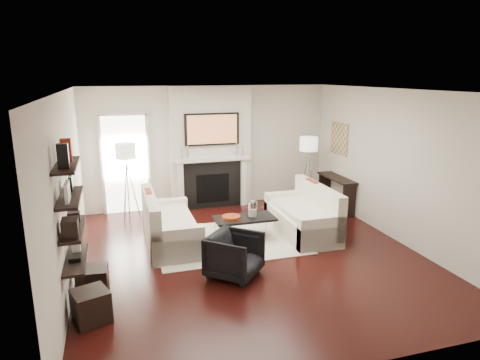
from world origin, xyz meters
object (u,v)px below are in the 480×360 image
object	(u,v)px
lamp_left_shade	(125,151)
lamp_right_shade	(309,144)
ottoman_near	(93,282)
loveseat_right_base	(301,223)
coffee_table	(245,218)
armchair	(235,253)
loveseat_left_base	(171,233)

from	to	relation	value
lamp_left_shade	lamp_right_shade	xyz separation A→B (m)	(3.90, -0.24, 0.00)
ottoman_near	loveseat_right_base	bearing A→B (deg)	19.65
coffee_table	lamp_left_shade	distance (m)	2.81
lamp_left_shade	lamp_right_shade	distance (m)	3.91
armchair	ottoman_near	distance (m)	2.01
loveseat_right_base	ottoman_near	distance (m)	3.93
loveseat_left_base	ottoman_near	size ratio (longest dim) A/B	4.50
armchair	lamp_left_shade	xyz separation A→B (m)	(-1.39, 3.07, 1.09)
ottoman_near	coffee_table	bearing A→B (deg)	27.65
loveseat_right_base	lamp_right_shade	size ratio (longest dim) A/B	4.50
coffee_table	lamp_right_shade	size ratio (longest dim) A/B	2.75
coffee_table	lamp_right_shade	world-z (taller)	lamp_right_shade
loveseat_right_base	lamp_right_shade	world-z (taller)	lamp_right_shade
lamp_left_shade	lamp_right_shade	size ratio (longest dim) A/B	1.00
loveseat_left_base	lamp_right_shade	distance (m)	3.72
lamp_right_shade	ottoman_near	distance (m)	5.47
armchair	loveseat_left_base	bearing A→B (deg)	68.49
lamp_left_shade	ottoman_near	distance (m)	3.36
lamp_right_shade	loveseat_left_base	bearing A→B (deg)	-157.75
loveseat_right_base	lamp_right_shade	xyz separation A→B (m)	(0.82, 1.50, 1.24)
loveseat_left_base	loveseat_right_base	xyz separation A→B (m)	(2.43, -0.17, 0.00)
lamp_right_shade	loveseat_right_base	bearing A→B (deg)	-118.63
loveseat_left_base	coffee_table	size ratio (longest dim) A/B	1.64
loveseat_left_base	armchair	size ratio (longest dim) A/B	2.48
coffee_table	ottoman_near	xyz separation A→B (m)	(-2.59, -1.35, -0.20)
loveseat_right_base	coffee_table	bearing A→B (deg)	178.31
lamp_right_shade	coffee_table	bearing A→B (deg)	-142.86
lamp_right_shade	ottoman_near	xyz separation A→B (m)	(-4.52, -2.82, -1.25)
armchair	lamp_right_shade	distance (m)	3.93
armchair	lamp_right_shade	size ratio (longest dim) A/B	1.81
lamp_left_shade	loveseat_left_base	bearing A→B (deg)	-67.56
coffee_table	lamp_right_shade	bearing A→B (deg)	37.14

